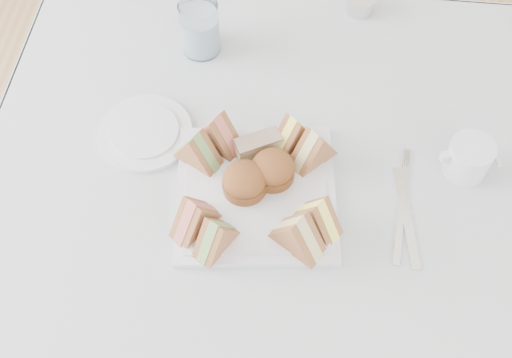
# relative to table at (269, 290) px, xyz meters

# --- Properties ---
(floor) EXTENTS (4.00, 4.00, 0.00)m
(floor) POSITION_rel_table_xyz_m (0.00, 0.00, -0.37)
(floor) COLOR #9E7751
(floor) RESTS_ON ground
(table) EXTENTS (0.90, 0.90, 0.74)m
(table) POSITION_rel_table_xyz_m (0.00, 0.00, 0.00)
(table) COLOR brown
(table) RESTS_ON floor
(tablecloth) EXTENTS (1.02, 1.02, 0.01)m
(tablecloth) POSITION_rel_table_xyz_m (0.00, 0.00, 0.37)
(tablecloth) COLOR #B2B8C5
(tablecloth) RESTS_ON table
(serving_plate) EXTENTS (0.29, 0.29, 0.01)m
(serving_plate) POSITION_rel_table_xyz_m (-0.03, 0.01, 0.38)
(serving_plate) COLOR silver
(serving_plate) RESTS_ON tablecloth
(sandwich_fl_a) EXTENTS (0.08, 0.09, 0.07)m
(sandwich_fl_a) POSITION_rel_table_xyz_m (-0.12, -0.06, 0.43)
(sandwich_fl_a) COLOR #935D3B
(sandwich_fl_a) RESTS_ON serving_plate
(sandwich_fl_b) EXTENTS (0.07, 0.09, 0.07)m
(sandwich_fl_b) POSITION_rel_table_xyz_m (-0.08, -0.09, 0.42)
(sandwich_fl_b) COLOR #935D3B
(sandwich_fl_b) RESTS_ON serving_plate
(sandwich_fr_a) EXTENTS (0.09, 0.08, 0.07)m
(sandwich_fr_a) POSITION_rel_table_xyz_m (0.07, -0.04, 0.42)
(sandwich_fr_a) COLOR #935D3B
(sandwich_fr_a) RESTS_ON serving_plate
(sandwich_fr_b) EXTENTS (0.10, 0.08, 0.08)m
(sandwich_fr_b) POSITION_rel_table_xyz_m (0.04, -0.08, 0.43)
(sandwich_fr_b) COLOR #935D3B
(sandwich_fr_b) RESTS_ON serving_plate
(sandwich_bl_a) EXTENTS (0.09, 0.07, 0.07)m
(sandwich_bl_a) POSITION_rel_table_xyz_m (-0.13, 0.06, 0.42)
(sandwich_bl_a) COLOR #935D3B
(sandwich_bl_a) RESTS_ON serving_plate
(sandwich_bl_b) EXTENTS (0.09, 0.08, 0.08)m
(sandwich_bl_b) POSITION_rel_table_xyz_m (-0.10, 0.10, 0.43)
(sandwich_bl_b) COLOR #935D3B
(sandwich_bl_b) RESTS_ON serving_plate
(sandwich_br_a) EXTENTS (0.09, 0.09, 0.07)m
(sandwich_br_a) POSITION_rel_table_xyz_m (0.06, 0.08, 0.43)
(sandwich_br_a) COLOR #935D3B
(sandwich_br_a) RESTS_ON serving_plate
(sandwich_br_b) EXTENTS (0.08, 0.08, 0.07)m
(sandwich_br_b) POSITION_rel_table_xyz_m (0.02, 0.11, 0.42)
(sandwich_br_b) COLOR #935D3B
(sandwich_br_b) RESTS_ON serving_plate
(scone_left) EXTENTS (0.09, 0.09, 0.05)m
(scone_left) POSITION_rel_table_xyz_m (-0.05, 0.01, 0.41)
(scone_left) COLOR brown
(scone_left) RESTS_ON serving_plate
(scone_right) EXTENTS (0.09, 0.09, 0.05)m
(scone_right) POSITION_rel_table_xyz_m (-0.01, 0.04, 0.41)
(scone_right) COLOR brown
(scone_right) RESTS_ON serving_plate
(pastry_slice) EXTENTS (0.08, 0.06, 0.04)m
(pastry_slice) POSITION_rel_table_xyz_m (-0.03, 0.09, 0.41)
(pastry_slice) COLOR tan
(pastry_slice) RESTS_ON serving_plate
(side_plate) EXTENTS (0.21, 0.21, 0.01)m
(side_plate) POSITION_rel_table_xyz_m (-0.24, 0.11, 0.38)
(side_plate) COLOR silver
(side_plate) RESTS_ON tablecloth
(water_glass) EXTENTS (0.09, 0.09, 0.11)m
(water_glass) POSITION_rel_table_xyz_m (-0.17, 0.33, 0.43)
(water_glass) COLOR white
(water_glass) RESTS_ON tablecloth
(tea_strainer) EXTENTS (0.07, 0.07, 0.04)m
(tea_strainer) POSITION_rel_table_xyz_m (0.13, 0.46, 0.39)
(tea_strainer) COLOR silver
(tea_strainer) RESTS_ON tablecloth
(knife) EXTENTS (0.04, 0.19, 0.00)m
(knife) POSITION_rel_table_xyz_m (0.22, -0.01, 0.38)
(knife) COLOR silver
(knife) RESTS_ON tablecloth
(fork) EXTENTS (0.03, 0.19, 0.00)m
(fork) POSITION_rel_table_xyz_m (0.21, -0.00, 0.38)
(fork) COLOR silver
(fork) RESTS_ON tablecloth
(creamer_jug) EXTENTS (0.09, 0.09, 0.07)m
(creamer_jug) POSITION_rel_table_xyz_m (0.31, 0.10, 0.41)
(creamer_jug) COLOR silver
(creamer_jug) RESTS_ON tablecloth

